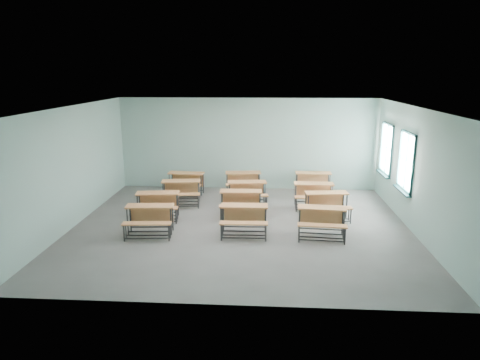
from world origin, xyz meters
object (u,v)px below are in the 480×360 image
(desk_unit_r3c1, at_px, (243,180))
(desk_unit_r3c2, at_px, (313,180))
(desk_unit_r0c0, at_px, (149,216))
(desk_unit_r2c2, at_px, (314,192))
(desk_unit_r0c1, at_px, (244,215))
(desk_unit_r1c2, at_px, (327,202))
(desk_unit_r0c2, at_px, (322,218))
(desk_unit_r2c0, at_px, (181,189))
(desk_unit_r1c0, at_px, (157,202))
(desk_unit_r1c1, at_px, (241,200))
(desk_unit_r2c1, at_px, (247,190))
(desk_unit_r3c0, at_px, (186,180))

(desk_unit_r3c1, height_order, desk_unit_r3c2, same)
(desk_unit_r0c0, xyz_separation_m, desk_unit_r2c2, (4.42, 2.53, 0.00))
(desk_unit_r2c2, distance_m, desk_unit_r3c2, 1.47)
(desk_unit_r0c1, xyz_separation_m, desk_unit_r1c2, (2.28, 1.34, 0.00))
(desk_unit_r0c0, distance_m, desk_unit_r3c1, 4.47)
(desk_unit_r2c2, bearing_deg, desk_unit_r0c2, -90.97)
(desk_unit_r0c1, distance_m, desk_unit_r2c0, 3.22)
(desk_unit_r1c2, xyz_separation_m, desk_unit_r2c0, (-4.39, 1.09, 0.00))
(desk_unit_r1c0, relative_size, desk_unit_r3c1, 1.01)
(desk_unit_r0c0, relative_size, desk_unit_r1c1, 1.02)
(desk_unit_r0c1, bearing_deg, desk_unit_r0c2, -2.68)
(desk_unit_r2c1, bearing_deg, desk_unit_r3c1, 91.06)
(desk_unit_r1c1, distance_m, desk_unit_r3c2, 3.37)
(desk_unit_r1c0, xyz_separation_m, desk_unit_r2c2, (4.52, 1.33, 0.00))
(desk_unit_r0c0, bearing_deg, desk_unit_r0c1, -0.53)
(desk_unit_r0c2, distance_m, desk_unit_r3c1, 4.36)
(desk_unit_r2c2, relative_size, desk_unit_r3c2, 1.00)
(desk_unit_r1c1, distance_m, desk_unit_r2c2, 2.40)
(desk_unit_r2c1, bearing_deg, desk_unit_r1c2, -32.65)
(desk_unit_r0c2, height_order, desk_unit_r1c2, same)
(desk_unit_r0c0, xyz_separation_m, desk_unit_r1c0, (-0.09, 1.20, 0.00))
(desk_unit_r1c1, bearing_deg, desk_unit_r1c0, -174.41)
(desk_unit_r2c1, bearing_deg, desk_unit_r0c1, -96.89)
(desk_unit_r2c0, height_order, desk_unit_r3c1, same)
(desk_unit_r3c0, relative_size, desk_unit_r3c2, 1.05)
(desk_unit_r1c0, xyz_separation_m, desk_unit_r1c1, (2.34, 0.33, 0.00))
(desk_unit_r0c1, xyz_separation_m, desk_unit_r2c2, (2.01, 2.36, 0.00))
(desk_unit_r1c1, height_order, desk_unit_r2c1, same)
(desk_unit_r2c2, distance_m, desk_unit_r3c0, 4.35)
(desk_unit_r1c2, bearing_deg, desk_unit_r0c1, -156.54)
(desk_unit_r0c0, distance_m, desk_unit_r3c0, 3.70)
(desk_unit_r0c1, relative_size, desk_unit_r2c0, 0.95)
(desk_unit_r0c2, bearing_deg, desk_unit_r2c2, 93.01)
(desk_unit_r0c0, distance_m, desk_unit_r1c0, 1.21)
(desk_unit_r1c1, xyz_separation_m, desk_unit_r1c2, (2.44, -0.02, 0.00))
(desk_unit_r2c2, xyz_separation_m, desk_unit_r3c1, (-2.24, 1.37, 0.00))
(desk_unit_r0c1, relative_size, desk_unit_r0c2, 0.97)
(desk_unit_r1c1, bearing_deg, desk_unit_r2c1, 80.24)
(desk_unit_r3c1, bearing_deg, desk_unit_r0c2, -65.73)
(desk_unit_r1c2, xyz_separation_m, desk_unit_r2c1, (-2.31, 1.08, 0.00))
(desk_unit_r1c0, xyz_separation_m, desk_unit_r1c2, (4.78, 0.31, 0.00))
(desk_unit_r1c2, height_order, desk_unit_r2c1, same)
(desk_unit_r1c2, distance_m, desk_unit_r2c1, 2.55)
(desk_unit_r1c0, distance_m, desk_unit_r2c2, 4.71)
(desk_unit_r0c1, height_order, desk_unit_r2c2, same)
(desk_unit_r1c1, relative_size, desk_unit_r3c1, 0.97)
(desk_unit_r1c0, distance_m, desk_unit_r3c0, 2.51)
(desk_unit_r0c2, height_order, desk_unit_r2c1, same)
(desk_unit_r0c0, height_order, desk_unit_r0c1, same)
(desk_unit_r1c2, distance_m, desk_unit_r3c1, 3.46)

